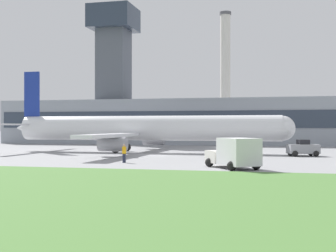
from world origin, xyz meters
TOP-DOWN VIEW (x-y plane):
  - ground_plane at (0.00, 0.00)m, footprint 400.00×400.00m
  - terminal_building at (-2.11, 30.99)m, footprint 74.60×10.33m
  - smokestack_left at (0.84, 55.69)m, footprint 2.63×2.63m
  - airplane at (-3.19, 3.83)m, footprint 35.29×30.96m
  - pushback_tug at (15.58, 1.26)m, footprint 3.56×2.82m
  - baggage_truck at (9.90, -15.30)m, footprint 4.71×5.43m
  - ground_crew_person at (-0.12, -11.78)m, footprint 0.42×0.42m

SIDE VIEW (x-z plane):
  - ground_plane at x=0.00m, z-range 0.00..0.00m
  - pushback_tug at x=15.58m, z-range -0.10..1.67m
  - ground_crew_person at x=-0.12m, z-range 0.02..1.65m
  - baggage_truck at x=9.90m, z-range -0.02..2.31m
  - airplane at x=-3.19m, z-range -2.25..8.02m
  - terminal_building at x=-2.11m, z-range -7.38..17.91m
  - smokestack_left at x=0.84m, z-range 0.11..29.34m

